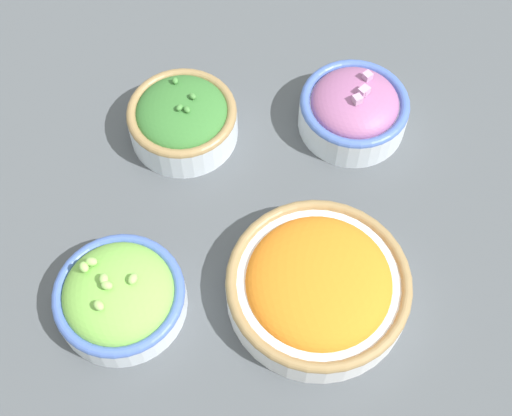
{
  "coord_description": "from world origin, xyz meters",
  "views": [
    {
      "loc": [
        0.23,
        0.32,
        0.72
      ],
      "look_at": [
        0.0,
        0.0,
        0.03
      ],
      "focal_mm": 50.0,
      "sensor_mm": 36.0,
      "label": 1
    }
  ],
  "objects_px": {
    "bowl_lettuce": "(118,294)",
    "bowl_broccoli": "(184,117)",
    "bowl_red_onion": "(354,109)",
    "bowl_carrots": "(319,284)"
  },
  "relations": [
    {
      "from": "bowl_lettuce",
      "to": "bowl_carrots",
      "type": "distance_m",
      "value": 0.21
    },
    {
      "from": "bowl_red_onion",
      "to": "bowl_lettuce",
      "type": "bearing_deg",
      "value": 6.32
    },
    {
      "from": "bowl_broccoli",
      "to": "bowl_carrots",
      "type": "bearing_deg",
      "value": 89.81
    },
    {
      "from": "bowl_lettuce",
      "to": "bowl_broccoli",
      "type": "height_order",
      "value": "same"
    },
    {
      "from": "bowl_carrots",
      "to": "bowl_broccoli",
      "type": "bearing_deg",
      "value": -90.19
    },
    {
      "from": "bowl_lettuce",
      "to": "bowl_broccoli",
      "type": "relative_size",
      "value": 1.06
    },
    {
      "from": "bowl_carrots",
      "to": "bowl_broccoli",
      "type": "height_order",
      "value": "bowl_broccoli"
    },
    {
      "from": "bowl_red_onion",
      "to": "bowl_broccoli",
      "type": "bearing_deg",
      "value": -31.98
    },
    {
      "from": "bowl_red_onion",
      "to": "bowl_broccoli",
      "type": "xyz_separation_m",
      "value": [
        0.17,
        -0.11,
        0.0
      ]
    },
    {
      "from": "bowl_red_onion",
      "to": "bowl_carrots",
      "type": "distance_m",
      "value": 0.23
    }
  ]
}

